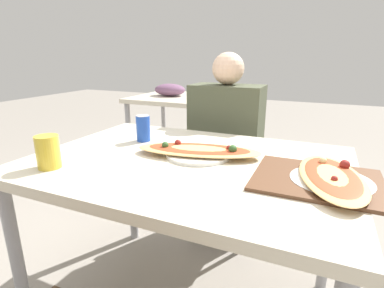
{
  "coord_description": "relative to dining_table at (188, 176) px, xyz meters",
  "views": [
    {
      "loc": [
        0.47,
        -1.03,
        1.15
      ],
      "look_at": [
        0.01,
        0.02,
        0.81
      ],
      "focal_mm": 28.0,
      "sensor_mm": 36.0,
      "label": 1
    }
  ],
  "objects": [
    {
      "name": "drink_glass",
      "position": [
        -0.43,
        -0.29,
        0.13
      ],
      "size": [
        0.08,
        0.08,
        0.12
      ],
      "color": "gold",
      "rests_on": "dining_table"
    },
    {
      "name": "soda_can",
      "position": [
        -0.31,
        0.16,
        0.13
      ],
      "size": [
        0.07,
        0.07,
        0.12
      ],
      "color": "#1E47B2",
      "rests_on": "dining_table"
    },
    {
      "name": "chair_far_seated",
      "position": [
        -0.05,
        0.78,
        -0.15
      ],
      "size": [
        0.4,
        0.4,
        0.94
      ],
      "rotation": [
        0.0,
        0.0,
        3.14
      ],
      "color": "#3F2D1E",
      "rests_on": "ground_plane"
    },
    {
      "name": "person_seated",
      "position": [
        -0.05,
        0.66,
        0.01
      ],
      "size": [
        0.42,
        0.25,
        1.17
      ],
      "rotation": [
        0.0,
        0.0,
        3.14
      ],
      "color": "#2D2D38",
      "rests_on": "ground_plane"
    },
    {
      "name": "dining_table",
      "position": [
        0.0,
        0.0,
        0.0
      ],
      "size": [
        1.24,
        0.89,
        0.75
      ],
      "color": "beige",
      "rests_on": "ground_plane"
    },
    {
      "name": "pizza_main",
      "position": [
        0.02,
        0.06,
        0.09
      ],
      "size": [
        0.54,
        0.29,
        0.06
      ],
      "color": "white",
      "rests_on": "dining_table"
    },
    {
      "name": "pizza_second",
      "position": [
        0.52,
        -0.03,
        0.09
      ],
      "size": [
        0.27,
        0.45,
        0.06
      ],
      "color": "white",
      "rests_on": "dining_table"
    },
    {
      "name": "serving_tray",
      "position": [
        0.48,
        -0.03,
        0.08
      ],
      "size": [
        0.4,
        0.33,
        0.01
      ],
      "color": "brown",
      "rests_on": "dining_table"
    },
    {
      "name": "background_table",
      "position": [
        -0.78,
        1.67,
        0.01
      ],
      "size": [
        1.1,
        0.8,
        0.87
      ],
      "color": "beige",
      "rests_on": "ground_plane"
    }
  ]
}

